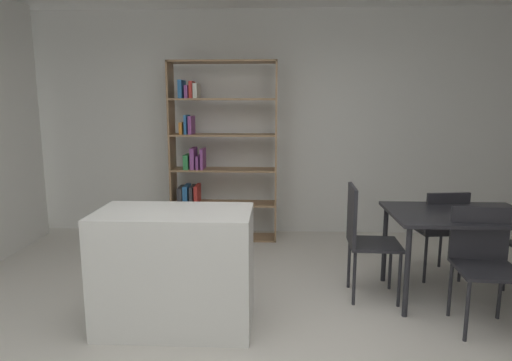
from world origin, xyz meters
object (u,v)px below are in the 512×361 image
object	(u,v)px
open_bookshelf	(213,156)
dining_chair_near	(483,256)
dining_table	(460,222)
dining_chair_island_side	(363,232)
kitchen_island	(175,269)
dining_chair_far	(440,225)

from	to	relation	value
open_bookshelf	dining_chair_near	bearing A→B (deg)	-41.59
dining_table	dining_chair_island_side	bearing A→B (deg)	179.69
open_bookshelf	dining_chair_near	size ratio (longest dim) A/B	2.43
dining_table	dining_chair_island_side	size ratio (longest dim) A/B	1.18
kitchen_island	dining_chair_island_side	world-z (taller)	dining_chair_island_side
dining_chair_far	dining_chair_island_side	world-z (taller)	dining_chair_island_side
kitchen_island	open_bookshelf	distance (m)	2.27
dining_chair_far	dining_chair_near	distance (m)	0.88
dining_chair_island_side	dining_table	bearing A→B (deg)	-87.86
kitchen_island	dining_chair_island_side	distance (m)	1.61
dining_chair_far	kitchen_island	bearing A→B (deg)	16.25
open_bookshelf	dining_table	bearing A→B (deg)	-35.05
kitchen_island	dining_chair_near	xyz separation A→B (m)	(2.31, 0.12, 0.09)
open_bookshelf	dining_chair_near	xyz separation A→B (m)	(2.33, -2.07, -0.50)
kitchen_island	open_bookshelf	world-z (taller)	open_bookshelf
dining_chair_far	dining_chair_near	bearing A→B (deg)	82.43
kitchen_island	dining_chair_island_side	xyz separation A→B (m)	(1.50, 0.57, 0.13)
open_bookshelf	dining_chair_near	world-z (taller)	open_bookshelf
dining_chair_far	open_bookshelf	bearing A→B (deg)	-34.23
kitchen_island	dining_chair_far	bearing A→B (deg)	23.54
dining_chair_near	dining_chair_island_side	world-z (taller)	dining_chair_island_side
open_bookshelf	dining_table	xyz separation A→B (m)	(2.33, -1.63, -0.35)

